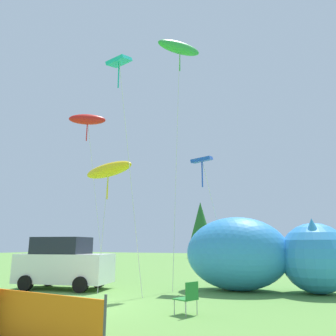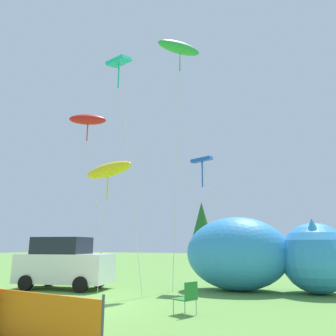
# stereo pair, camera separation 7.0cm
# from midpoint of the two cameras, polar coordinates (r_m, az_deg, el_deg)

# --- Properties ---
(ground_plane) EXTENTS (120.00, 120.00, 0.00)m
(ground_plane) POSITION_cam_midpoint_polar(r_m,az_deg,el_deg) (11.14, -15.43, -22.32)
(ground_plane) COLOR #609342
(parked_car) EXTENTS (4.26, 2.52, 2.17)m
(parked_car) POSITION_cam_midpoint_polar(r_m,az_deg,el_deg) (15.46, -17.51, -15.56)
(parked_car) COLOR white
(parked_car) RESTS_ON ground
(folding_chair) EXTENTS (0.67, 0.67, 0.87)m
(folding_chair) POSITION_cam_midpoint_polar(r_m,az_deg,el_deg) (9.54, 3.63, -21.36)
(folding_chair) COLOR #267F33
(folding_chair) RESTS_ON ground
(inflatable_cat) EXTENTS (6.66, 3.50, 3.00)m
(inflatable_cat) POSITION_cam_midpoint_polar(r_m,az_deg,el_deg) (14.42, 15.89, -14.56)
(inflatable_cat) COLOR #338CD8
(inflatable_cat) RESTS_ON ground
(kite_red_lizard) EXTENTS (1.88, 2.31, 9.36)m
(kite_red_lizard) POSITION_cam_midpoint_polar(r_m,az_deg,el_deg) (19.71, -13.66, 8.10)
(kite_red_lizard) COLOR silver
(kite_red_lizard) RESTS_ON ground
(kite_green_fish) EXTENTS (1.79, 3.00, 12.36)m
(kite_green_fish) POSITION_cam_midpoint_polar(r_m,az_deg,el_deg) (17.93, 2.16, 20.06)
(kite_green_fish) COLOR silver
(kite_green_fish) RESTS_ON ground
(kite_teal_diamond) EXTENTS (2.03, 0.92, 10.18)m
(kite_teal_diamond) POSITION_cam_midpoint_polar(r_m,az_deg,el_deg) (15.48, -8.32, 17.21)
(kite_teal_diamond) COLOR silver
(kite_teal_diamond) RESTS_ON ground
(kite_blue_box) EXTENTS (1.59, 1.23, 5.94)m
(kite_blue_box) POSITION_cam_midpoint_polar(r_m,az_deg,el_deg) (15.34, 6.13, 1.11)
(kite_blue_box) COLOR silver
(kite_blue_box) RESTS_ON ground
(kite_yellow_hero) EXTENTS (2.88, 1.35, 5.50)m
(kite_yellow_hero) POSITION_cam_midpoint_polar(r_m,az_deg,el_deg) (14.73, -10.23, -0.42)
(kite_yellow_hero) COLOR silver
(kite_yellow_hero) RESTS_ON ground
(horizon_tree_east) EXTENTS (3.31, 3.31, 7.90)m
(horizon_tree_east) POSITION_cam_midpoint_polar(r_m,az_deg,el_deg) (48.00, 5.95, -9.52)
(horizon_tree_east) COLOR brown
(horizon_tree_east) RESTS_ON ground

